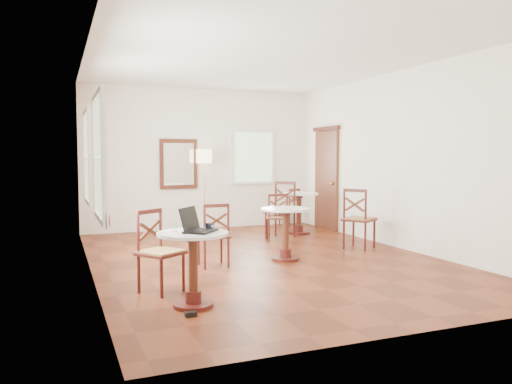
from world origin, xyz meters
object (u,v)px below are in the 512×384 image
chair_mid_b (359,219)px  chair_back_b (281,210)px  chair_mid_a (277,217)px  water_glass (174,227)px  chair_near_a (214,235)px  floor_lamp (204,162)px  power_adapter (191,314)px  cafe_table_mid (286,228)px  cafe_table_near (193,261)px  navy_mug (209,227)px  chair_near_b (159,251)px  mouse (209,228)px  laptop (196,226)px  chair_back_a (290,207)px  cafe_table_back (299,208)px

chair_mid_b → chair_back_b: 1.68m
chair_mid_a → water_glass: 4.30m
chair_near_a → chair_mid_a: bearing=-134.6°
floor_lamp → power_adapter: bearing=-107.3°
cafe_table_mid → floor_lamp: bearing=95.1°
cafe_table_near → navy_mug: bearing=21.1°
chair_near_b → mouse: size_ratio=9.88×
cafe_table_near → chair_near_b: size_ratio=0.82×
cafe_table_near → mouse: size_ratio=8.14×
mouse → water_glass: water_glass is taller
cafe_table_mid → laptop: size_ratio=1.72×
laptop → chair_near_b: bearing=61.0°
laptop → water_glass: 0.23m
cafe_table_near → laptop: laptop is taller
floor_lamp → mouse: (-1.39, -5.07, -0.65)m
chair_back_a → chair_mid_b: bearing=67.8°
chair_near_a → floor_lamp: bearing=-102.9°
cafe_table_near → cafe_table_mid: 2.60m
chair_near_b → floor_lamp: size_ratio=0.55×
cafe_table_mid → power_adapter: 2.92m
chair_mid_a → water_glass: bearing=68.5°
chair_mid_a → floor_lamp: (-0.92, 1.68, 1.01)m
chair_near_b → laptop: size_ratio=2.07×
cafe_table_near → water_glass: (-0.16, 0.13, 0.35)m
chair_back_a → power_adapter: size_ratio=7.35×
chair_mid_b → chair_near_a: bearing=66.5°
cafe_table_mid → laptop: 2.58m
chair_back_b → water_glass: size_ratio=11.01×
chair_back_b → cafe_table_back: bearing=83.6°
chair_mid_b → chair_back_a: size_ratio=1.22×
chair_back_a → laptop: (-3.57, -5.20, 0.42)m
cafe_table_near → chair_near_b: 0.73m
laptop → water_glass: laptop is taller
chair_back_b → floor_lamp: floor_lamp is taller
chair_back_a → chair_back_b: (-0.93, -1.53, 0.12)m
cafe_table_back → laptop: bearing=-128.5°
chair_mid_a → chair_near_a: bearing=61.6°
cafe_table_back → water_glass: bearing=-131.0°
chair_mid_a → navy_mug: (-2.32, -3.40, 0.38)m
cafe_table_near → floor_lamp: 5.48m
chair_back_b → laptop: 4.54m
laptop → power_adapter: 0.89m
chair_mid_a → chair_mid_b: 1.59m
chair_mid_b → power_adapter: (-3.55, -2.49, -0.49)m
chair_mid_a → water_glass: (-2.67, -3.35, 0.39)m
floor_lamp → laptop: floor_lamp is taller
cafe_table_near → chair_back_b: (2.69, 3.69, 0.05)m
mouse → water_glass: (-0.36, 0.05, 0.03)m
laptop → power_adapter: bearing=-163.5°
cafe_table_back → chair_back_a: (0.37, 1.17, -0.10)m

